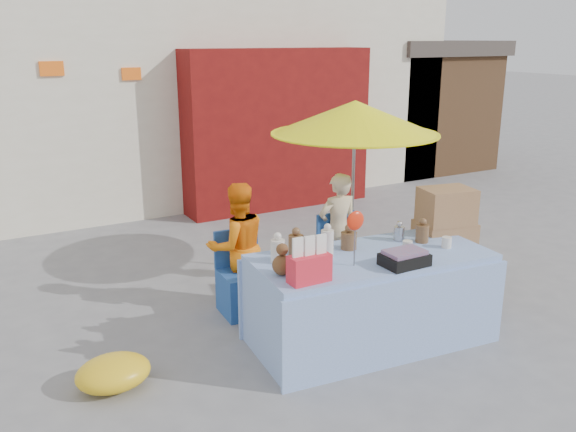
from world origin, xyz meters
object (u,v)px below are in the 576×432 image
chair_right (344,267)px  box_stack (443,253)px  vendor_beige (338,230)px  umbrella (355,118)px  market_table (369,297)px  vendor_orange (238,247)px  chair_left (244,289)px

chair_right → box_stack: size_ratio=0.65×
vendor_beige → umbrella: size_ratio=0.63×
market_table → box_stack: bearing=17.7°
market_table → vendor_orange: vendor_orange is taller
market_table → box_stack: 1.16m
vendor_orange → box_stack: bearing=154.8°
market_table → vendor_beige: 1.39m
chair_left → chair_right: 1.25m
chair_left → vendor_beige: 1.32m
chair_right → box_stack: 1.15m
chair_left → box_stack: bearing=-21.9°
chair_left → vendor_beige: bearing=10.1°
umbrella → chair_left: bearing=-169.6°
vendor_orange → vendor_beige: size_ratio=1.03×
vendor_orange → vendor_beige: bearing=-176.1°
chair_right → umbrella: umbrella is taller
umbrella → box_stack: (0.32, -1.19, -1.29)m
market_table → chair_right: bearing=71.8°
vendor_orange → vendor_beige: 1.25m
chair_right → umbrella: size_ratio=0.41×
umbrella → vendor_beige: bearing=-153.4°
chair_right → box_stack: bearing=-51.8°
market_table → vendor_beige: (0.50, 1.28, 0.22)m
chair_left → umbrella: size_ratio=0.41×
market_table → chair_right: 1.27m
chair_left → vendor_beige: vendor_beige is taller
chair_left → box_stack: box_stack is taller
market_table → vendor_orange: size_ratio=1.71×
market_table → vendor_beige: bearing=74.1°
chair_right → box_stack: (0.62, -0.91, 0.34)m
chair_left → vendor_orange: size_ratio=0.63×
chair_left → umbrella: (1.55, 0.28, 1.64)m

